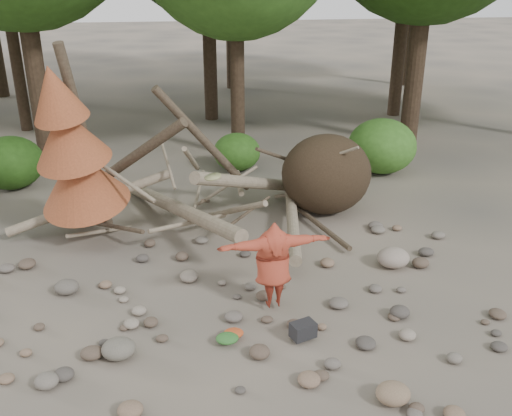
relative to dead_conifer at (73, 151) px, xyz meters
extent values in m
plane|color=#514C44|center=(3.12, -3.37, -2.11)|extent=(120.00, 120.00, 0.00)
ellipsoid|color=#332619|center=(5.72, 0.93, -1.12)|extent=(2.20, 1.87, 1.98)
cylinder|color=gray|center=(2.12, 0.33, -1.56)|extent=(2.61, 5.11, 1.08)
cylinder|color=gray|center=(3.92, 0.83, -1.21)|extent=(3.18, 3.71, 1.90)
cylinder|color=brown|center=(0.92, 1.23, -0.71)|extent=(3.08, 1.91, 2.49)
cylinder|color=gray|center=(4.72, 0.13, -1.76)|extent=(1.13, 4.98, 0.43)
cylinder|color=brown|center=(2.82, 1.43, -0.31)|extent=(2.39, 1.03, 2.89)
cylinder|color=gray|center=(0.12, 0.63, -1.41)|extent=(3.71, 0.86, 1.20)
cylinder|color=#4C3F30|center=(0.62, 0.13, -1.81)|extent=(1.52, 1.70, 0.49)
cylinder|color=gray|center=(3.32, 1.03, -1.31)|extent=(1.57, 0.85, 0.69)
cylinder|color=#4C3F30|center=(4.92, 1.53, -0.91)|extent=(1.92, 1.25, 1.10)
cylinder|color=gray|center=(1.92, 0.83, -0.61)|extent=(0.37, 1.42, 0.85)
cylinder|color=#4C3F30|center=(5.32, -0.17, -1.96)|extent=(0.79, 2.54, 0.12)
cylinder|color=gray|center=(2.32, -0.27, -1.66)|extent=(1.78, 1.11, 0.29)
cylinder|color=#4C3F30|center=(0.22, 0.43, 0.09)|extent=(0.67, 1.13, 4.35)
cone|color=brown|center=(0.06, 0.12, -0.61)|extent=(2.06, 2.13, 1.86)
cone|color=brown|center=(-0.05, -0.09, 0.39)|extent=(1.71, 1.78, 1.65)
cone|color=brown|center=(-0.14, -0.28, 1.29)|extent=(1.23, 1.30, 1.41)
cylinder|color=#38281C|center=(-1.88, 6.13, 2.37)|extent=(0.56, 0.56, 8.96)
cylinder|color=#38281C|center=(4.12, 5.83, 1.46)|extent=(0.44, 0.44, 7.14)
cylinder|color=#38281C|center=(-3.38, 10.13, 1.67)|extent=(0.42, 0.42, 7.56)
cylinder|color=#38281C|center=(3.62, 10.83, 2.16)|extent=(0.52, 0.52, 8.54)
cylinder|color=#38281C|center=(11.12, 10.43, 1.95)|extent=(0.50, 0.50, 8.12)
cylinder|color=#38281C|center=(14.12, 16.63, 1.81)|extent=(0.46, 0.46, 7.84)
ellipsoid|color=#244C14|center=(-2.38, 3.83, -1.39)|extent=(1.80, 1.80, 1.44)
ellipsoid|color=#30611C|center=(3.92, 4.43, -1.55)|extent=(1.40, 1.40, 1.12)
ellipsoid|color=#3B7323|center=(8.12, 3.63, -1.31)|extent=(2.00, 2.00, 1.60)
imported|color=#A23724|center=(3.69, -3.20, -1.23)|extent=(2.01, 0.69, 1.61)
cylinder|color=#888756|center=(2.72, -2.67, 0.25)|extent=(0.31, 0.31, 0.08)
cube|color=black|center=(4.02, -4.21, -1.98)|extent=(0.46, 0.38, 0.26)
ellipsoid|color=#2C6327|center=(2.78, -4.15, -2.04)|extent=(0.37, 0.31, 0.14)
ellipsoid|color=#AC431D|center=(2.89, -4.02, -2.05)|extent=(0.34, 0.27, 0.12)
ellipsoid|color=#656054|center=(1.07, -4.24, -1.95)|extent=(0.53, 0.48, 0.32)
ellipsoid|color=#816850|center=(4.95, -5.81, -1.96)|extent=(0.49, 0.44, 0.29)
ellipsoid|color=gray|center=(6.38, -2.03, -1.91)|extent=(0.66, 0.60, 0.40)
ellipsoid|color=#5A544C|center=(-0.04, -2.16, -1.97)|extent=(0.46, 0.41, 0.27)
camera|label=1|loc=(2.14, -11.78, 3.53)|focal=40.00mm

